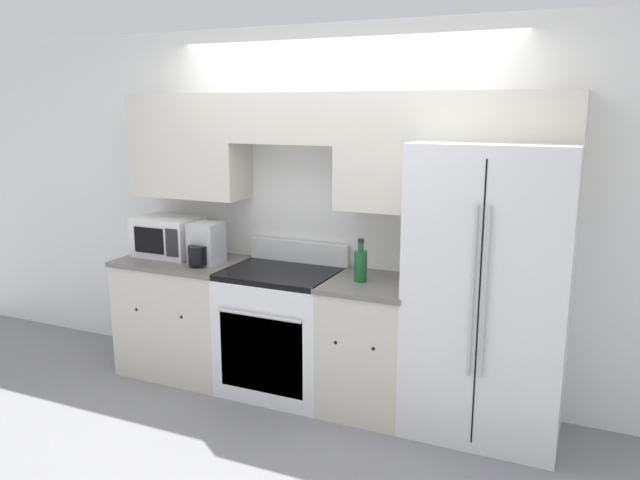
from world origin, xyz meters
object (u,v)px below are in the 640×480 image
Objects in this scene: refrigerator at (489,291)px; microwave at (169,236)px; bottle at (361,265)px; oven_range at (282,330)px.

refrigerator reaches higher than microwave.
oven_range is at bearing 178.25° from bottle.
microwave reaches higher than oven_range.
refrigerator is 2.46m from microwave.
microwave is (-2.45, 0.01, 0.13)m from refrigerator.
bottle is (-0.83, -0.07, 0.10)m from refrigerator.
refrigerator is (1.44, 0.05, 0.46)m from oven_range.
refrigerator is at bearing 2.18° from oven_range.
oven_range is 3.69× the size of bottle.
bottle is at bearing -3.03° from microwave.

